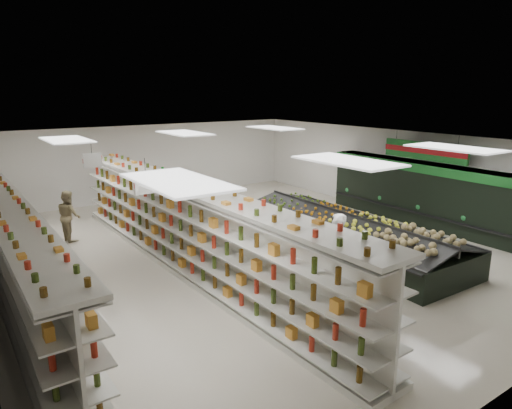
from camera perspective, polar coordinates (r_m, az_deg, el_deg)
floor at (r=13.89m, az=-1.20°, el=-5.45°), size 16.00×16.00×0.00m
ceiling at (r=13.17m, az=-1.27°, el=7.79°), size 14.00×16.00×0.02m
wall_back at (r=20.49m, az=-13.67°, el=5.16°), size 14.00×0.02×3.20m
wall_right at (r=18.17m, az=17.59°, el=3.79°), size 0.02×16.00×3.20m
produce_wall_case at (r=16.99m, az=20.48°, el=1.64°), size 0.93×8.00×2.20m
aisle_sign_near at (r=9.75m, az=-13.58°, el=2.48°), size 0.52×0.06×0.75m
aisle_sign_far at (r=13.52m, az=-19.77°, el=5.21°), size 0.52×0.06×0.75m
hortifruti_banner at (r=16.53m, az=20.32°, el=6.30°), size 0.12×3.20×0.95m
gondola_left at (r=12.21m, az=-28.29°, el=-5.11°), size 1.08×12.40×2.15m
gondola_center at (r=12.12m, az=-8.73°, el=-3.28°), size 1.41×13.37×2.31m
produce_island at (r=13.97m, az=11.17°, el=-3.41°), size 2.89×7.57×1.12m
soda_endcap at (r=18.29m, az=-13.09°, el=1.54°), size 1.33×0.97×1.61m
shopper_main at (r=11.04m, az=9.90°, el=-5.80°), size 0.81×0.73×1.86m
shopper_background at (r=15.52m, az=-22.34°, el=-1.30°), size 0.59×0.85×1.62m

